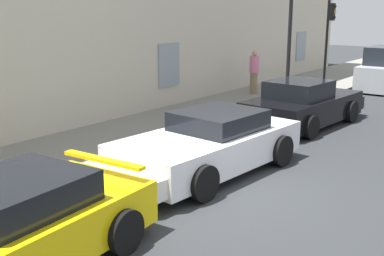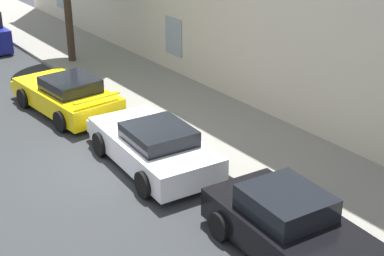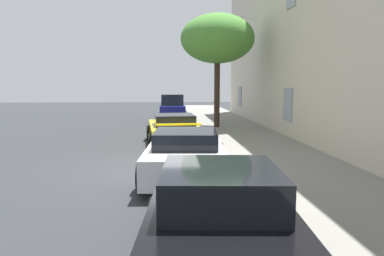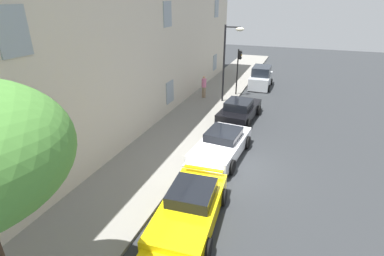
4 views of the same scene
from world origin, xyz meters
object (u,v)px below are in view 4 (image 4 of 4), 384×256
Objects in this scene: sportscar_white_middle at (240,110)px; traffic_light at (239,64)px; hatchback_parked at (261,78)px; street_lamp at (230,50)px; sportscar_red_lead at (188,212)px; sportscar_yellow_flank at (220,147)px; pedestrian_admiring at (204,87)px.

traffic_light is at bearing 15.04° from sportscar_white_middle.
traffic_light reaches higher than hatchback_parked.
sportscar_white_middle is 8.25m from hatchback_parked.
street_lamp is at bearing 162.47° from hatchback_parked.
hatchback_parked is at bearing -23.05° from traffic_light.
hatchback_parked reaches higher than sportscar_red_lead.
sportscar_yellow_flank is 0.88× the size of street_lamp.
pedestrian_admiring is at bearing 81.67° from street_lamp.
traffic_light reaches higher than sportscar_yellow_flank.
hatchback_parked reaches higher than sportscar_white_middle.
street_lamp is (8.42, 1.74, 3.45)m from sportscar_yellow_flank.
hatchback_parked is 6.38m from pedestrian_admiring.
sportscar_red_lead is at bearing -171.57° from street_lamp.
sportscar_yellow_flank is 2.83× the size of pedestrian_admiring.
hatchback_parked is at bearing 0.88° from sportscar_red_lead.
sportscar_yellow_flank is at bearing -178.38° from sportscar_white_middle.
sportscar_yellow_flank reaches higher than sportscar_red_lead.
hatchback_parked reaches higher than pedestrian_admiring.
sportscar_red_lead is 0.97× the size of sportscar_yellow_flank.
traffic_light is (15.62, 1.73, 2.08)m from sportscar_red_lead.
street_lamp reaches higher than hatchback_parked.
sportscar_white_middle reaches higher than sportscar_red_lead.
pedestrian_admiring reaches higher than sportscar_yellow_flank.
street_lamp reaches higher than sportscar_yellow_flank.
sportscar_yellow_flank is 13.87m from hatchback_parked.
pedestrian_admiring is at bearing 16.35° from sportscar_red_lead.
sportscar_yellow_flank is at bearing -168.32° from street_lamp.
sportscar_white_middle is at bearing -164.96° from traffic_light.
sportscar_yellow_flank is 1.35× the size of traffic_light.
traffic_light is 2.49m from street_lamp.
sportscar_white_middle is at bearing -130.50° from pedestrian_admiring.
street_lamp reaches higher than sportscar_red_lead.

